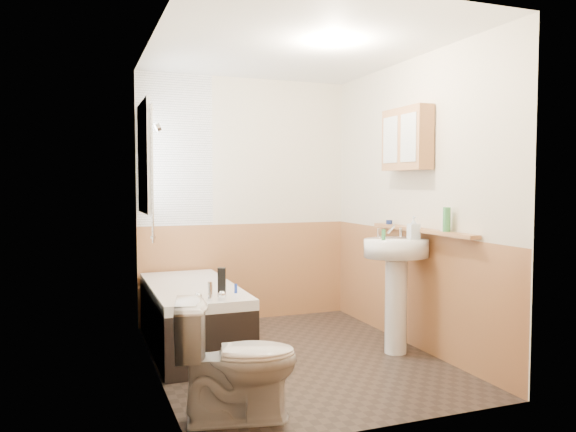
% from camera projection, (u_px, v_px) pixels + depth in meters
% --- Properties ---
extents(floor, '(2.80, 2.80, 0.00)m').
position_uv_depth(floor, '(294.00, 357.00, 4.58)').
color(floor, black).
rests_on(floor, ground).
extents(ceiling, '(2.80, 2.80, 0.00)m').
position_uv_depth(ceiling, '(295.00, 47.00, 4.43)').
color(ceiling, white).
rests_on(ceiling, ground).
extents(wall_back, '(2.20, 0.02, 2.50)m').
position_uv_depth(wall_back, '(245.00, 200.00, 5.82)').
color(wall_back, beige).
rests_on(wall_back, ground).
extents(wall_front, '(2.20, 0.02, 2.50)m').
position_uv_depth(wall_front, '(385.00, 214.00, 3.19)').
color(wall_front, beige).
rests_on(wall_front, ground).
extents(wall_left, '(0.02, 2.80, 2.50)m').
position_uv_depth(wall_left, '(154.00, 207.00, 4.11)').
color(wall_left, beige).
rests_on(wall_left, ground).
extents(wall_right, '(0.02, 2.80, 2.50)m').
position_uv_depth(wall_right, '(413.00, 203.00, 4.89)').
color(wall_right, beige).
rests_on(wall_right, ground).
extents(wainscot_right, '(0.01, 2.80, 1.00)m').
position_uv_depth(wainscot_right, '(410.00, 288.00, 4.93)').
color(wainscot_right, '#B07748').
rests_on(wainscot_right, wall_right).
extents(wainscot_front, '(2.20, 0.01, 1.00)m').
position_uv_depth(wainscot_front, '(381.00, 342.00, 3.25)').
color(wainscot_front, '#B07748').
rests_on(wainscot_front, wall_front).
extents(wainscot_back, '(2.20, 0.01, 1.00)m').
position_uv_depth(wainscot_back, '(246.00, 272.00, 5.84)').
color(wainscot_back, '#B07748').
rests_on(wainscot_back, wall_back).
extents(tile_cladding_left, '(0.01, 2.80, 2.50)m').
position_uv_depth(tile_cladding_left, '(157.00, 207.00, 4.12)').
color(tile_cladding_left, white).
rests_on(tile_cladding_left, wall_left).
extents(tile_return_back, '(0.75, 0.01, 1.50)m').
position_uv_depth(tile_return_back, '(175.00, 150.00, 5.51)').
color(tile_return_back, white).
rests_on(tile_return_back, wall_back).
extents(window, '(0.03, 0.79, 0.99)m').
position_uv_depth(window, '(145.00, 158.00, 4.99)').
color(window, white).
rests_on(window, wall_left).
extents(bathtub, '(0.70, 1.60, 0.69)m').
position_uv_depth(bathtub, '(192.00, 315.00, 4.81)').
color(bathtub, black).
rests_on(bathtub, floor).
extents(shower_riser, '(0.10, 0.08, 1.15)m').
position_uv_depth(shower_riser, '(154.00, 162.00, 4.63)').
color(shower_riser, silver).
rests_on(shower_riser, wall_left).
extents(toilet, '(0.80, 0.56, 0.72)m').
position_uv_depth(toilet, '(237.00, 361.00, 3.35)').
color(toilet, white).
rests_on(toilet, floor).
extents(sink, '(0.56, 0.45, 1.08)m').
position_uv_depth(sink, '(396.00, 272.00, 4.67)').
color(sink, white).
rests_on(sink, floor).
extents(pine_shelf, '(0.10, 1.38, 0.03)m').
position_uv_depth(pine_shelf, '(421.00, 230.00, 4.67)').
color(pine_shelf, '#B07748').
rests_on(pine_shelf, wall_right).
extents(medicine_cabinet, '(0.15, 0.59, 0.53)m').
position_uv_depth(medicine_cabinet, '(406.00, 139.00, 4.79)').
color(medicine_cabinet, '#B07748').
rests_on(medicine_cabinet, wall_right).
extents(foam_can, '(0.06, 0.06, 0.19)m').
position_uv_depth(foam_can, '(447.00, 219.00, 4.34)').
color(foam_can, '#388447').
rests_on(foam_can, pine_shelf).
extents(green_bottle, '(0.05, 0.05, 0.19)m').
position_uv_depth(green_bottle, '(443.00, 219.00, 4.38)').
color(green_bottle, silver).
rests_on(green_bottle, pine_shelf).
extents(black_jar, '(0.06, 0.06, 0.04)m').
position_uv_depth(black_jar, '(389.00, 222.00, 5.14)').
color(black_jar, navy).
rests_on(black_jar, pine_shelf).
extents(soap_bottle, '(0.11, 0.20, 0.09)m').
position_uv_depth(soap_bottle, '(414.00, 234.00, 4.63)').
color(soap_bottle, silver).
rests_on(soap_bottle, sink).
extents(clear_bottle, '(0.04, 0.04, 0.09)m').
position_uv_depth(clear_bottle, '(384.00, 235.00, 4.55)').
color(clear_bottle, '#388447').
rests_on(clear_bottle, sink).
extents(blue_gel, '(0.07, 0.06, 0.22)m').
position_uv_depth(blue_gel, '(222.00, 282.00, 4.31)').
color(blue_gel, black).
rests_on(blue_gel, bathtub).
extents(cream_jar, '(0.09, 0.09, 0.04)m').
position_uv_depth(cream_jar, '(190.00, 299.00, 4.10)').
color(cream_jar, navy).
rests_on(cream_jar, bathtub).
extents(orange_bottle, '(0.03, 0.03, 0.07)m').
position_uv_depth(orange_bottle, '(236.00, 288.00, 4.43)').
color(orange_bottle, '#19339E').
rests_on(orange_bottle, bathtub).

